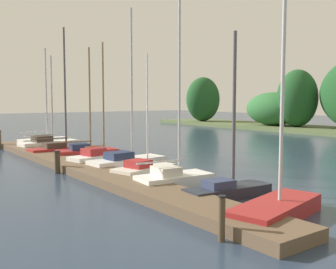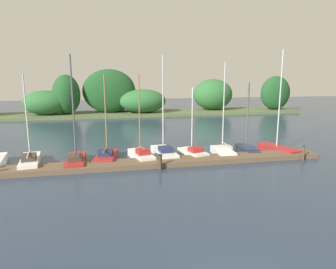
# 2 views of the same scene
# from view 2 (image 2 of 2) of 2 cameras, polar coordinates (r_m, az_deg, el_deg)

# --- Properties ---
(dock_pier) EXTENTS (24.67, 1.80, 0.35)m
(dock_pier) POSITION_cam_2_polar(r_m,az_deg,el_deg) (20.74, -2.25, -5.43)
(dock_pier) COLOR brown
(dock_pier) RESTS_ON ground
(far_shore) EXTENTS (59.16, 8.79, 7.37)m
(far_shore) POSITION_cam_2_polar(r_m,az_deg,el_deg) (49.16, -7.98, 6.99)
(far_shore) COLOR #56663D
(far_shore) RESTS_ON ground
(sailboat_1) EXTENTS (1.69, 4.24, 6.23)m
(sailboat_1) POSITION_cam_2_polar(r_m,az_deg,el_deg) (22.58, -25.06, -4.54)
(sailboat_1) COLOR white
(sailboat_1) RESTS_ON ground
(sailboat_2) EXTENTS (1.28, 4.12, 7.58)m
(sailboat_2) POSITION_cam_2_polar(r_m,az_deg,el_deg) (21.80, -17.35, -4.49)
(sailboat_2) COLOR maroon
(sailboat_2) RESTS_ON ground
(sailboat_3) EXTENTS (1.84, 3.62, 6.24)m
(sailboat_3) POSITION_cam_2_polar(r_m,az_deg,el_deg) (22.30, -11.73, -3.96)
(sailboat_3) COLOR maroon
(sailboat_3) RESTS_ON ground
(sailboat_4) EXTENTS (1.76, 3.66, 6.22)m
(sailboat_4) POSITION_cam_2_polar(r_m,az_deg,el_deg) (22.08, -5.27, -3.90)
(sailboat_4) COLOR white
(sailboat_4) RESTS_ON ground
(sailboat_5) EXTENTS (1.55, 4.16, 7.64)m
(sailboat_5) POSITION_cam_2_polar(r_m,az_deg,el_deg) (22.87, -0.82, -3.29)
(sailboat_5) COLOR white
(sailboat_5) RESTS_ON ground
(sailboat_6) EXTENTS (1.88, 3.23, 5.30)m
(sailboat_6) POSITION_cam_2_polar(r_m,az_deg,el_deg) (22.97, 4.75, -3.47)
(sailboat_6) COLOR silver
(sailboat_6) RESTS_ON ground
(sailboat_7) EXTENTS (1.53, 3.28, 7.18)m
(sailboat_7) POSITION_cam_2_polar(r_m,az_deg,el_deg) (23.61, 10.52, -3.04)
(sailboat_7) COLOR white
(sailboat_7) RESTS_ON ground
(sailboat_8) EXTENTS (1.27, 3.42, 5.63)m
(sailboat_8) POSITION_cam_2_polar(r_m,az_deg,el_deg) (25.06, 14.94, -2.48)
(sailboat_8) COLOR #232833
(sailboat_8) RESTS_ON ground
(sailboat_9) EXTENTS (2.10, 4.00, 8.17)m
(sailboat_9) POSITION_cam_2_polar(r_m,az_deg,el_deg) (25.84, 20.36, -2.34)
(sailboat_9) COLOR maroon
(sailboat_9) RESTS_ON ground
(mooring_piling_1) EXTENTS (0.28, 0.28, 1.03)m
(mooring_piling_1) POSITION_cam_2_polar(r_m,az_deg,el_deg) (19.61, -1.51, -5.33)
(mooring_piling_1) COLOR #3D3323
(mooring_piling_1) RESTS_ON ground
(mooring_piling_2) EXTENTS (0.19, 0.19, 1.11)m
(mooring_piling_2) POSITION_cam_2_polar(r_m,az_deg,el_deg) (23.96, 24.69, -3.25)
(mooring_piling_2) COLOR #4C3D28
(mooring_piling_2) RESTS_ON ground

